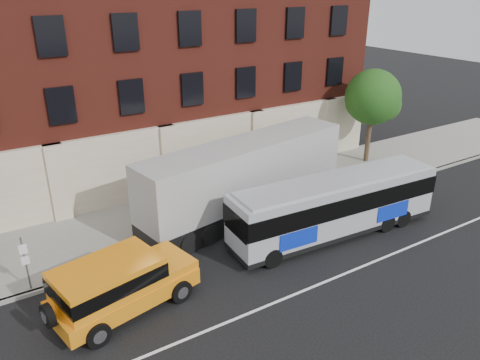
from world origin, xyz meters
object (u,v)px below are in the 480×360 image
street_tree (373,99)px  yellow_suv (117,283)px  sign_pole (25,262)px  city_bus (335,204)px  shipping_container (246,180)px

street_tree → yellow_suv: (-19.37, -6.30, -3.15)m
sign_pole → yellow_suv: sign_pole is taller
sign_pole → yellow_suv: (2.67, -2.96, -0.20)m
sign_pole → yellow_suv: bearing=-48.0°
city_bus → yellow_suv: 10.76m
street_tree → shipping_container: size_ratio=0.50×
sign_pole → city_bus: bearing=-11.9°
street_tree → shipping_container: (-11.14, -2.09, -2.41)m
sign_pole → yellow_suv: size_ratio=0.43×
yellow_suv → shipping_container: bearing=27.1°
city_bus → shipping_container: 4.80m
sign_pole → city_bus: city_bus is taller
yellow_suv → shipping_container: (8.23, 4.21, 0.74)m
street_tree → sign_pole: bearing=-171.4°
street_tree → shipping_container: 11.59m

